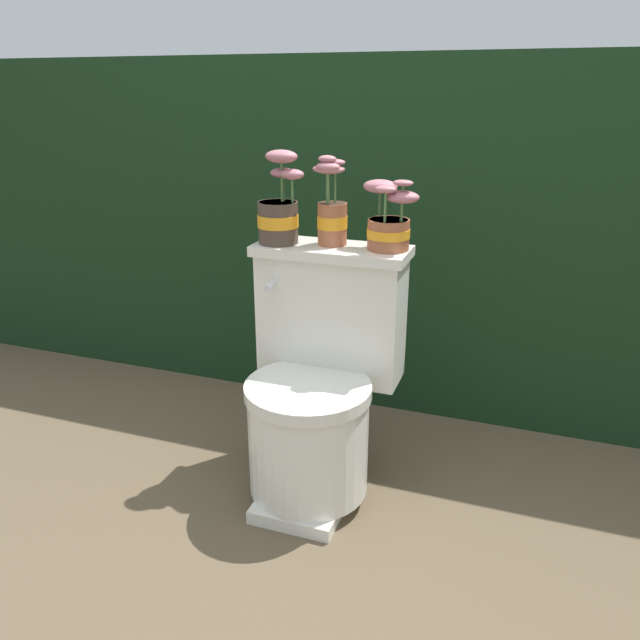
% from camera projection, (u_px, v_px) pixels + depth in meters
% --- Properties ---
extents(ground_plane, '(12.00, 12.00, 0.00)m').
position_uv_depth(ground_plane, '(324.00, 495.00, 1.92)').
color(ground_plane, brown).
extents(hedge_backdrop, '(4.22, 0.82, 1.29)m').
position_uv_depth(hedge_backdrop, '(405.00, 224.00, 2.60)').
color(hedge_backdrop, black).
rests_on(hedge_backdrop, ground).
extents(toilet, '(0.46, 0.48, 0.74)m').
position_uv_depth(toilet, '(317.00, 389.00, 1.86)').
color(toilet, silver).
rests_on(toilet, ground).
extents(potted_plant_left, '(0.14, 0.12, 0.27)m').
position_uv_depth(potted_plant_left, '(279.00, 212.00, 1.83)').
color(potted_plant_left, '#47382D').
rests_on(potted_plant_left, toilet).
extents(potted_plant_midleft, '(0.10, 0.09, 0.26)m').
position_uv_depth(potted_plant_midleft, '(332.00, 210.00, 1.81)').
color(potted_plant_midleft, '#9E5638').
rests_on(potted_plant_midleft, toilet).
extents(potted_plant_middle, '(0.17, 0.13, 0.20)m').
position_uv_depth(potted_plant_middle, '(389.00, 223.00, 1.76)').
color(potted_plant_middle, '#9E5638').
rests_on(potted_plant_middle, toilet).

